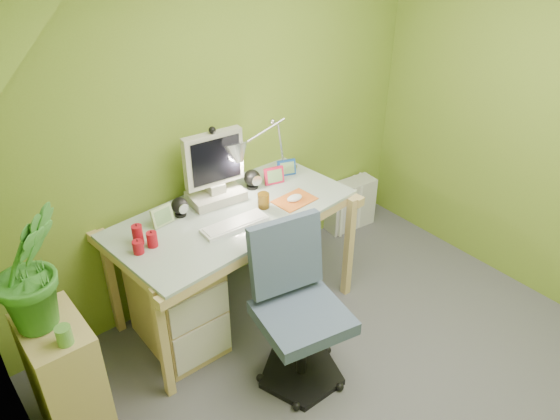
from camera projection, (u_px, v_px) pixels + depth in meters
floor at (391, 412)px, 3.06m from camera, size 3.20×3.20×0.01m
wall_back at (221, 125)px, 3.48m from camera, size 3.20×0.01×2.40m
slope_ceiling at (226, 175)px, 1.55m from camera, size 1.10×3.20×1.10m
desk at (235, 263)px, 3.56m from camera, size 1.56×0.89×0.80m
monitor at (214, 161)px, 3.32m from camera, size 0.42×0.27×0.55m
speaker_left at (180, 207)px, 3.28m from camera, size 0.11×0.11×0.12m
speaker_right at (252, 179)px, 3.56m from camera, size 0.13×0.13×0.13m
keyboard at (235, 224)px, 3.20m from camera, size 0.41×0.15×0.02m
mousepad at (294, 200)px, 3.45m from camera, size 0.27×0.20×0.01m
mouse at (295, 198)px, 3.44m from camera, size 0.11×0.07×0.04m
amber_tumbler at (264, 201)px, 3.36m from camera, size 0.09×0.09×0.10m
candle_cluster at (141, 238)px, 3.00m from camera, size 0.17×0.15×0.12m
photo_frame_red at (274, 176)px, 3.62m from camera, size 0.13×0.05×0.11m
photo_frame_blue at (286, 168)px, 3.72m from camera, size 0.13×0.06×0.11m
photo_frame_green at (162, 216)px, 3.19m from camera, size 0.14×0.04×0.12m
desk_lamp at (272, 135)px, 3.53m from camera, size 0.60×0.26×0.64m
side_ledge at (67, 382)px, 2.76m from camera, size 0.28×0.44×0.77m
potted_plant at (31, 268)px, 2.42m from camera, size 0.39×0.33×0.63m
green_cup at (64, 335)px, 2.44m from camera, size 0.09×0.09×0.09m
task_chair at (303, 315)px, 3.02m from camera, size 0.63×0.63×0.97m
radiator at (350, 204)px, 4.55m from camera, size 0.43×0.21×0.42m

